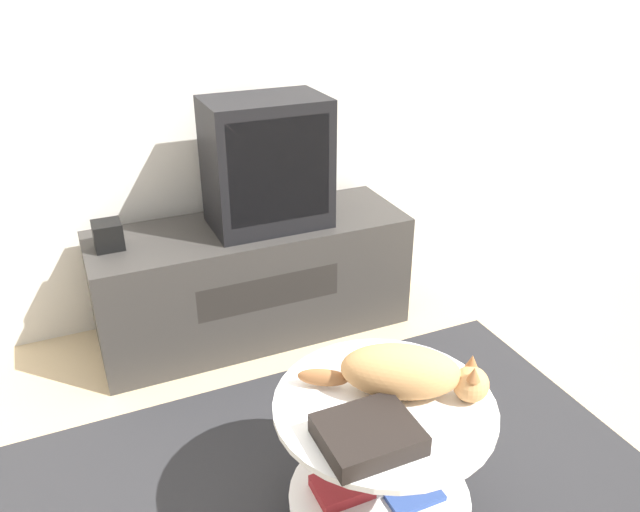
{
  "coord_description": "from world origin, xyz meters",
  "views": [
    {
      "loc": [
        -0.6,
        -1.13,
        1.57
      ],
      "look_at": [
        0.16,
        0.59,
        0.63
      ],
      "focal_mm": 35.0,
      "sensor_mm": 36.0,
      "label": 1
    }
  ],
  "objects_px": {
    "dvd_box": "(368,434)",
    "cat": "(406,373)",
    "speaker": "(108,235)",
    "tv": "(267,163)"
  },
  "relations": [
    {
      "from": "speaker",
      "to": "cat",
      "type": "relative_size",
      "value": 0.23
    },
    {
      "from": "speaker",
      "to": "cat",
      "type": "bearing_deg",
      "value": -62.16
    },
    {
      "from": "speaker",
      "to": "cat",
      "type": "height_order",
      "value": "speaker"
    },
    {
      "from": "speaker",
      "to": "dvd_box",
      "type": "bearing_deg",
      "value": -71.25
    },
    {
      "from": "tv",
      "to": "speaker",
      "type": "xyz_separation_m",
      "value": [
        -0.65,
        0.03,
        -0.21
      ]
    },
    {
      "from": "dvd_box",
      "to": "cat",
      "type": "distance_m",
      "value": 0.22
    },
    {
      "from": "tv",
      "to": "dvd_box",
      "type": "xyz_separation_m",
      "value": [
        -0.2,
        -1.28,
        -0.28
      ]
    },
    {
      "from": "speaker",
      "to": "dvd_box",
      "type": "xyz_separation_m",
      "value": [
        0.44,
        -1.31,
        -0.07
      ]
    },
    {
      "from": "dvd_box",
      "to": "speaker",
      "type": "bearing_deg",
      "value": 108.75
    },
    {
      "from": "tv",
      "to": "cat",
      "type": "distance_m",
      "value": 1.18
    }
  ]
}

